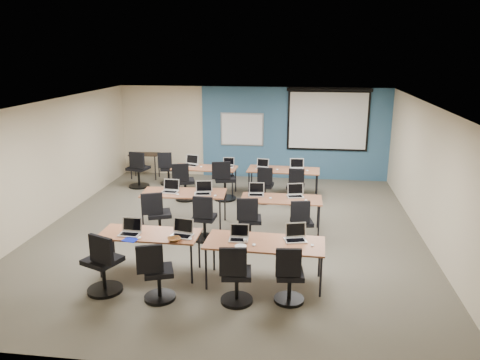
# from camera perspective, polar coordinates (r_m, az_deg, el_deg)

# --- Properties ---
(floor) EXTENTS (8.00, 9.00, 0.02)m
(floor) POSITION_cam_1_polar(r_m,az_deg,el_deg) (10.07, -1.29, -6.22)
(floor) COLOR #6B6354
(floor) RESTS_ON ground
(ceiling) EXTENTS (8.00, 9.00, 0.02)m
(ceiling) POSITION_cam_1_polar(r_m,az_deg,el_deg) (9.40, -1.39, 9.23)
(ceiling) COLOR white
(ceiling) RESTS_ON ground
(wall_back) EXTENTS (8.00, 0.04, 2.70)m
(wall_back) POSITION_cam_1_polar(r_m,az_deg,el_deg) (14.01, 1.51, 5.80)
(wall_back) COLOR beige
(wall_back) RESTS_ON ground
(wall_front) EXTENTS (8.00, 0.04, 2.70)m
(wall_front) POSITION_cam_1_polar(r_m,az_deg,el_deg) (5.50, -8.69, -10.46)
(wall_front) COLOR beige
(wall_front) RESTS_ON ground
(wall_left) EXTENTS (0.04, 9.00, 2.70)m
(wall_left) POSITION_cam_1_polar(r_m,az_deg,el_deg) (10.99, -22.43, 1.83)
(wall_left) COLOR beige
(wall_left) RESTS_ON ground
(wall_right) EXTENTS (0.04, 9.00, 2.70)m
(wall_right) POSITION_cam_1_polar(r_m,az_deg,el_deg) (9.87, 22.26, 0.38)
(wall_right) COLOR beige
(wall_right) RESTS_ON ground
(blue_accent_panel) EXTENTS (5.50, 0.04, 2.70)m
(blue_accent_panel) POSITION_cam_1_polar(r_m,az_deg,el_deg) (13.91, 6.65, 5.62)
(blue_accent_panel) COLOR #3D5977
(blue_accent_panel) RESTS_ON wall_back
(whiteboard) EXTENTS (1.28, 0.03, 0.98)m
(whiteboard) POSITION_cam_1_polar(r_m,az_deg,el_deg) (13.96, 0.25, 6.18)
(whiteboard) COLOR #A9B3BA
(whiteboard) RESTS_ON wall_back
(projector_screen) EXTENTS (2.40, 0.10, 1.82)m
(projector_screen) POSITION_cam_1_polar(r_m,az_deg,el_deg) (13.78, 10.70, 7.62)
(projector_screen) COLOR black
(projector_screen) RESTS_ON wall_back
(training_table_front_left) EXTENTS (1.70, 0.71, 0.73)m
(training_table_front_left) POSITION_cam_1_polar(r_m,az_deg,el_deg) (8.18, -10.95, -6.71)
(training_table_front_left) COLOR brown
(training_table_front_left) RESTS_ON floor
(training_table_front_right) EXTENTS (1.94, 0.81, 0.73)m
(training_table_front_right) POSITION_cam_1_polar(r_m,az_deg,el_deg) (7.69, 3.02, -7.84)
(training_table_front_right) COLOR #975B38
(training_table_front_right) RESTS_ON floor
(training_table_mid_left) EXTENTS (1.83, 0.76, 0.73)m
(training_table_mid_left) POSITION_cam_1_polar(r_m,az_deg,el_deg) (10.33, -6.84, -1.73)
(training_table_mid_left) COLOR brown
(training_table_mid_left) RESTS_ON floor
(training_table_mid_right) EXTENTS (1.69, 0.71, 0.73)m
(training_table_mid_right) POSITION_cam_1_polar(r_m,az_deg,el_deg) (9.88, 5.06, -2.51)
(training_table_mid_right) COLOR brown
(training_table_mid_right) RESTS_ON floor
(training_table_back_left) EXTENTS (1.69, 0.71, 0.73)m
(training_table_back_left) POSITION_cam_1_polar(r_m,az_deg,el_deg) (12.44, -4.33, 1.33)
(training_table_back_left) COLOR brown
(training_table_back_left) RESTS_ON floor
(training_table_back_right) EXTENTS (1.86, 0.77, 0.73)m
(training_table_back_right) POSITION_cam_1_polar(r_m,az_deg,el_deg) (12.24, 5.32, 1.10)
(training_table_back_right) COLOR #9C6E41
(training_table_back_right) RESTS_ON floor
(laptop_0) EXTENTS (0.34, 0.29, 0.26)m
(laptop_0) POSITION_cam_1_polar(r_m,az_deg,el_deg) (8.18, -13.22, -5.99)
(laptop_0) COLOR silver
(laptop_0) RESTS_ON training_table_front_left
(mouse_0) EXTENTS (0.07, 0.10, 0.04)m
(mouse_0) POSITION_cam_1_polar(r_m,az_deg,el_deg) (7.97, -12.17, -6.91)
(mouse_0) COLOR white
(mouse_0) RESTS_ON training_table_front_left
(task_chair_0) EXTENTS (0.60, 0.57, 1.04)m
(task_chair_0) POSITION_cam_1_polar(r_m,az_deg,el_deg) (7.79, -16.34, -10.26)
(task_chair_0) COLOR black
(task_chair_0) RESTS_ON floor
(laptop_1) EXTENTS (0.36, 0.30, 0.27)m
(laptop_1) POSITION_cam_1_polar(r_m,az_deg,el_deg) (7.96, -7.08, -6.28)
(laptop_1) COLOR silver
(laptop_1) RESTS_ON training_table_front_left
(mouse_1) EXTENTS (0.07, 0.10, 0.03)m
(mouse_1) POSITION_cam_1_polar(r_m,az_deg,el_deg) (7.80, -6.10, -7.15)
(mouse_1) COLOR white
(mouse_1) RESTS_ON training_table_front_left
(task_chair_1) EXTENTS (0.51, 0.49, 0.98)m
(task_chair_1) POSITION_cam_1_polar(r_m,az_deg,el_deg) (7.41, -10.11, -11.53)
(task_chair_1) COLOR black
(task_chair_1) RESTS_ON floor
(laptop_2) EXTENTS (0.31, 0.27, 0.24)m
(laptop_2) POSITION_cam_1_polar(r_m,az_deg,el_deg) (7.74, -0.13, -6.85)
(laptop_2) COLOR silver
(laptop_2) RESTS_ON training_table_front_right
(mouse_2) EXTENTS (0.06, 0.09, 0.03)m
(mouse_2) POSITION_cam_1_polar(r_m,az_deg,el_deg) (7.54, 1.71, -7.90)
(mouse_2) COLOR white
(mouse_2) RESTS_ON training_table_front_right
(task_chair_2) EXTENTS (0.50, 0.50, 0.98)m
(task_chair_2) POSITION_cam_1_polar(r_m,az_deg,el_deg) (7.21, -0.53, -12.02)
(task_chair_2) COLOR black
(task_chair_2) RESTS_ON floor
(laptop_3) EXTENTS (0.35, 0.30, 0.26)m
(laptop_3) POSITION_cam_1_polar(r_m,az_deg,el_deg) (7.78, 6.78, -6.80)
(laptop_3) COLOR silver
(laptop_3) RESTS_ON training_table_front_right
(mouse_3) EXTENTS (0.07, 0.09, 0.03)m
(mouse_3) POSITION_cam_1_polar(r_m,az_deg,el_deg) (7.61, 8.80, -7.87)
(mouse_3) COLOR white
(mouse_3) RESTS_ON training_table_front_right
(task_chair_3) EXTENTS (0.47, 0.47, 0.95)m
(task_chair_3) POSITION_cam_1_polar(r_m,az_deg,el_deg) (7.27, 6.01, -11.97)
(task_chair_3) COLOR black
(task_chair_3) RESTS_ON floor
(laptop_4) EXTENTS (0.35, 0.30, 0.26)m
(laptop_4) POSITION_cam_1_polar(r_m,az_deg,el_deg) (10.37, -8.47, -1.08)
(laptop_4) COLOR #ABAAB5
(laptop_4) RESTS_ON training_table_mid_left
(mouse_4) EXTENTS (0.07, 0.10, 0.04)m
(mouse_4) POSITION_cam_1_polar(r_m,az_deg,el_deg) (10.14, -7.61, -1.75)
(mouse_4) COLOR white
(mouse_4) RESTS_ON training_table_mid_left
(task_chair_4) EXTENTS (0.55, 0.53, 1.01)m
(task_chair_4) POSITION_cam_1_polar(r_m,az_deg,el_deg) (9.71, -9.99, -4.68)
(task_chair_4) COLOR black
(task_chair_4) RESTS_ON floor
(laptop_5) EXTENTS (0.36, 0.30, 0.27)m
(laptop_5) POSITION_cam_1_polar(r_m,az_deg,el_deg) (10.15, -4.51, -1.32)
(laptop_5) COLOR #ABABB0
(laptop_5) RESTS_ON training_table_mid_left
(mouse_5) EXTENTS (0.09, 0.11, 0.04)m
(mouse_5) POSITION_cam_1_polar(r_m,az_deg,el_deg) (9.98, -3.05, -1.91)
(mouse_5) COLOR white
(mouse_5) RESTS_ON training_table_mid_left
(task_chair_5) EXTENTS (0.49, 0.49, 0.97)m
(task_chair_5) POSITION_cam_1_polar(r_m,az_deg,el_deg) (9.48, -4.39, -5.10)
(task_chair_5) COLOR black
(task_chair_5) RESTS_ON floor
(laptop_6) EXTENTS (0.33, 0.28, 0.25)m
(laptop_6) POSITION_cam_1_polar(r_m,az_deg,el_deg) (10.05, 1.99, -1.48)
(laptop_6) COLOR silver
(laptop_6) RESTS_ON training_table_mid_right
(mouse_6) EXTENTS (0.09, 0.11, 0.03)m
(mouse_6) POSITION_cam_1_polar(r_m,az_deg,el_deg) (9.83, 3.73, -2.22)
(mouse_6) COLOR white
(mouse_6) RESTS_ON training_table_mid_right
(task_chair_6) EXTENTS (0.51, 0.51, 0.99)m
(task_chair_6) POSITION_cam_1_polar(r_m,az_deg,el_deg) (9.30, 1.12, -5.41)
(task_chair_6) COLOR black
(task_chair_6) RESTS_ON floor
(laptop_7) EXTENTS (0.35, 0.29, 0.26)m
(laptop_7) POSITION_cam_1_polar(r_m,az_deg,el_deg) (10.02, 6.76, -1.62)
(laptop_7) COLOR #B8B7C4
(laptop_7) RESTS_ON training_table_mid_right
(mouse_7) EXTENTS (0.08, 0.10, 0.03)m
(mouse_7) POSITION_cam_1_polar(r_m,az_deg,el_deg) (9.77, 8.04, -2.44)
(mouse_7) COLOR white
(mouse_7) RESTS_ON training_table_mid_right
(task_chair_7) EXTENTS (0.46, 0.46, 0.95)m
(task_chair_7) POSITION_cam_1_polar(r_m,az_deg,el_deg) (9.34, 7.46, -5.59)
(task_chair_7) COLOR black
(task_chair_7) RESTS_ON floor
(laptop_8) EXTENTS (0.36, 0.31, 0.27)m
(laptop_8) POSITION_cam_1_polar(r_m,az_deg,el_deg) (12.68, -5.93, 2.10)
(laptop_8) COLOR #B7B7C3
(laptop_8) RESTS_ON training_table_back_left
(mouse_8) EXTENTS (0.09, 0.11, 0.04)m
(mouse_8) POSITION_cam_1_polar(r_m,az_deg,el_deg) (12.43, -4.77, 1.60)
(mouse_8) COLOR white
(mouse_8) RESTS_ON training_table_back_left
(task_chair_8) EXTENTS (0.53, 0.52, 1.00)m
(task_chair_8) POSITION_cam_1_polar(r_m,az_deg,el_deg) (12.01, -6.83, -0.58)
(task_chair_8) COLOR black
(task_chair_8) RESTS_ON floor
(laptop_9) EXTENTS (0.30, 0.25, 0.23)m
(laptop_9) POSITION_cam_1_polar(r_m,az_deg,el_deg) (12.49, -1.44, 1.94)
(laptop_9) COLOR #A2A3AA
(laptop_9) RESTS_ON training_table_back_left
(mouse_9) EXTENTS (0.08, 0.10, 0.03)m
(mouse_9) POSITION_cam_1_polar(r_m,az_deg,el_deg) (12.29, -0.98, 1.49)
(mouse_9) COLOR white
(mouse_9) RESTS_ON training_table_back_left
(task_chair_9) EXTENTS (0.58, 0.58, 1.05)m
(task_chair_9) POSITION_cam_1_polar(r_m,az_deg,el_deg) (11.95, -1.95, -0.44)
(task_chair_9) COLOR black
(task_chair_9) RESTS_ON floor
(laptop_10) EXTENTS (0.32, 0.27, 0.25)m
(laptop_10) POSITION_cam_1_polar(r_m,az_deg,el_deg) (12.28, 2.77, 1.70)
(laptop_10) COLOR silver
(laptop_10) RESTS_ON training_table_back_right
(mouse_10) EXTENTS (0.07, 0.11, 0.04)m
(mouse_10) POSITION_cam_1_polar(r_m,az_deg,el_deg) (12.15, 4.56, 1.28)
(mouse_10) COLOR white
(mouse_10) RESTS_ON training_table_back_right
(task_chair_10) EXTENTS (0.46, 0.46, 0.95)m
(task_chair_10) POSITION_cam_1_polar(r_m,az_deg,el_deg) (11.75, 3.01, -0.98)
(task_chair_10) COLOR black
(task_chair_10) RESTS_ON floor
(laptop_11) EXTENTS (0.36, 0.31, 0.27)m
(laptop_11) POSITION_cam_1_polar(r_m,az_deg,el_deg) (12.27, 6.93, 1.61)
(laptop_11) COLOR #A2A2AE
(laptop_11) RESTS_ON training_table_back_right
(mouse_11) EXTENTS (0.07, 0.10, 0.03)m
(mouse_11) POSITION_cam_1_polar(r_m,az_deg,el_deg) (12.15, 8.21, 1.15)
(mouse_11) COLOR white
(mouse_11) RESTS_ON training_table_back_right
(task_chair_11) EXTENTS (0.46, 0.46, 0.95)m
(task_chair_11) POSITION_cam_1_polar(r_m,az_deg,el_deg) (11.71, 6.78, -1.13)
(task_chair_11) COLOR black
(task_chair_11) RESTS_ON floor
(blue_mousepad) EXTENTS (0.27, 0.24, 0.01)m
(blue_mousepad) POSITION_cam_1_polar(r_m,az_deg,el_deg) (7.95, -13.23, -7.10)
(blue_mousepad) COLOR #091595
(blue_mousepad) RESTS_ON training_table_front_left
(snack_bowl) EXTENTS (0.29, 0.29, 0.05)m
(snack_bowl) POSITION_cam_1_polar(r_m,az_deg,el_deg) (7.77, -8.04, -7.19)
(snack_bowl) COLOR brown
(snack_bowl) RESTS_ON training_table_front_left
(snack_plate) EXTENTS (0.23, 0.23, 0.01)m
(snack_plate) POSITION_cam_1_polar(r_m,az_deg,el_deg) (7.50, 0.08, -8.07)
(snack_plate) COLOR white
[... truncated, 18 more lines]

